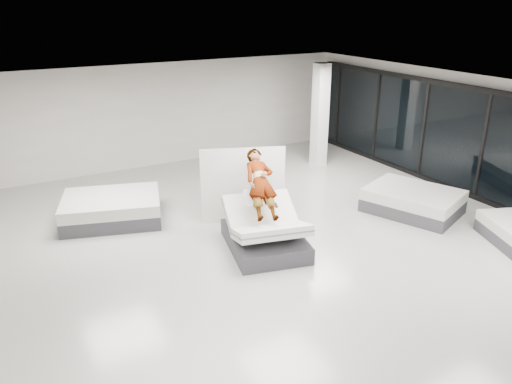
# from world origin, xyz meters

# --- Properties ---
(room) EXTENTS (14.00, 14.04, 3.20)m
(room) POSITION_xyz_m (0.00, 0.00, 1.60)
(room) COLOR #A5A49C
(room) RESTS_ON ground
(hero_bed) EXTENTS (1.90, 2.27, 1.13)m
(hero_bed) POSITION_xyz_m (-0.42, 0.28, 0.38)
(hero_bed) COLOR #333338
(hero_bed) RESTS_ON floor
(person) EXTENTS (0.95, 1.54, 1.65)m
(person) POSITION_xyz_m (-0.35, 0.58, 1.22)
(person) COLOR slate
(person) RESTS_ON hero_bed
(remote) EXTENTS (0.08, 0.15, 0.08)m
(remote) POSITION_xyz_m (-0.22, 0.18, 0.99)
(remote) COLOR black
(remote) RESTS_ON person
(divider_panel) EXTENTS (1.89, 0.77, 1.80)m
(divider_panel) POSITION_xyz_m (-0.14, 1.80, 0.90)
(divider_panel) COLOR silver
(divider_panel) RESTS_ON floor
(flat_bed_right_far) EXTENTS (2.29, 2.59, 0.59)m
(flat_bed_right_far) POSITION_xyz_m (3.78, 0.18, 0.30)
(flat_bed_right_far) COLOR #333338
(flat_bed_right_far) RESTS_ON floor
(flat_bed_left_far) EXTENTS (2.64, 2.26, 0.62)m
(flat_bed_left_far) POSITION_xyz_m (-2.91, 3.31, 0.31)
(flat_bed_left_far) COLOR #333338
(flat_bed_left_far) RESTS_ON floor
(column) EXTENTS (0.40, 0.40, 3.20)m
(column) POSITION_xyz_m (4.00, 4.50, 1.60)
(column) COLOR silver
(column) RESTS_ON floor
(storefront_glazing) EXTENTS (0.12, 13.40, 2.92)m
(storefront_glazing) POSITION_xyz_m (5.90, 0.00, 1.45)
(storefront_glazing) COLOR #1E2932
(storefront_glazing) RESTS_ON floor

